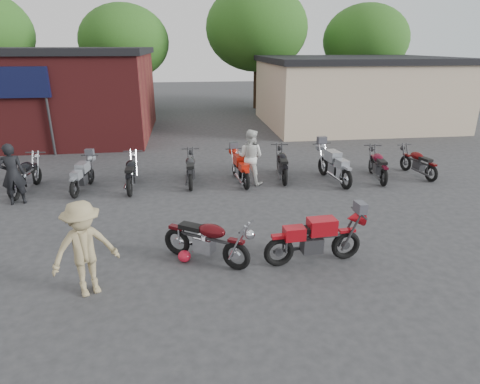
{
  "coord_description": "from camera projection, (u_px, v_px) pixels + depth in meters",
  "views": [
    {
      "loc": [
        -1.12,
        -7.5,
        4.4
      ],
      "look_at": [
        0.14,
        1.92,
        0.9
      ],
      "focal_mm": 30.0,
      "sensor_mm": 36.0,
      "label": 1
    }
  ],
  "objects": [
    {
      "name": "row_bike_7",
      "position": [
        378.0,
        164.0,
        13.76
      ],
      "size": [
        0.96,
        2.01,
        1.12
      ],
      "primitive_type": null,
      "rotation": [
        0.0,
        0.0,
        1.4
      ],
      "color": "#590B1C",
      "rests_on": "ground"
    },
    {
      "name": "row_bike_1",
      "position": [
        82.0,
        174.0,
        12.72
      ],
      "size": [
        0.85,
        1.89,
        1.06
      ],
      "primitive_type": null,
      "rotation": [
        0.0,
        0.0,
        1.43
      ],
      "color": "gray",
      "rests_on": "ground"
    },
    {
      "name": "sportbike",
      "position": [
        316.0,
        237.0,
        8.43
      ],
      "size": [
        2.12,
        0.83,
        1.2
      ],
      "primitive_type": null,
      "rotation": [
        0.0,
        0.0,
        0.07
      ],
      "color": "#A60D16",
      "rests_on": "ground"
    },
    {
      "name": "tree_3",
      "position": [
        364.0,
        53.0,
        29.28
      ],
      "size": [
        6.08,
        6.08,
        7.6
      ],
      "primitive_type": null,
      "color": "#244813",
      "rests_on": "ground"
    },
    {
      "name": "row_bike_6",
      "position": [
        334.0,
        164.0,
        13.51
      ],
      "size": [
        1.02,
        2.23,
        1.25
      ],
      "primitive_type": null,
      "rotation": [
        0.0,
        0.0,
        1.72
      ],
      "color": "#8F949C",
      "rests_on": "ground"
    },
    {
      "name": "stucco_building",
      "position": [
        354.0,
        94.0,
        23.04
      ],
      "size": [
        10.0,
        8.0,
        3.5
      ],
      "primitive_type": "cube",
      "color": "#C4A78C",
      "rests_on": "ground"
    },
    {
      "name": "tree_1",
      "position": [
        126.0,
        56.0,
        27.19
      ],
      "size": [
        5.92,
        5.92,
        7.4
      ],
      "primitive_type": null,
      "color": "#244813",
      "rests_on": "ground"
    },
    {
      "name": "person_light",
      "position": [
        250.0,
        157.0,
        13.23
      ],
      "size": [
        1.12,
        1.05,
        1.83
      ],
      "primitive_type": "imported",
      "rotation": [
        0.0,
        0.0,
        2.6
      ],
      "color": "silver",
      "rests_on": "ground"
    },
    {
      "name": "vintage_motorcycle",
      "position": [
        207.0,
        238.0,
        8.43
      ],
      "size": [
        2.04,
        1.65,
        1.16
      ],
      "primitive_type": null,
      "rotation": [
        0.0,
        0.0,
        -0.58
      ],
      "color": "#48090D",
      "rests_on": "ground"
    },
    {
      "name": "row_bike_3",
      "position": [
        191.0,
        168.0,
        13.34
      ],
      "size": [
        0.69,
        1.93,
        1.11
      ],
      "primitive_type": null,
      "rotation": [
        0.0,
        0.0,
        1.54
      ],
      "color": "black",
      "rests_on": "ground"
    },
    {
      "name": "tree_2",
      "position": [
        256.0,
        45.0,
        28.07
      ],
      "size": [
        7.04,
        7.04,
        8.8
      ],
      "primitive_type": null,
      "color": "#244813",
      "rests_on": "ground"
    },
    {
      "name": "row_bike_2",
      "position": [
        131.0,
        171.0,
        12.87
      ],
      "size": [
        0.68,
        2.0,
        1.15
      ],
      "primitive_type": null,
      "rotation": [
        0.0,
        0.0,
        1.58
      ],
      "color": "black",
      "rests_on": "ground"
    },
    {
      "name": "row_bike_5",
      "position": [
        282.0,
        163.0,
        13.8
      ],
      "size": [
        0.85,
        2.02,
        1.14
      ],
      "primitive_type": null,
      "rotation": [
        0.0,
        0.0,
        1.47
      ],
      "color": "black",
      "rests_on": "ground"
    },
    {
      "name": "person_tan",
      "position": [
        85.0,
        249.0,
        7.25
      ],
      "size": [
        1.37,
        1.14,
        1.85
      ],
      "primitive_type": "imported",
      "rotation": [
        0.0,
        0.0,
        0.46
      ],
      "color": "#9B895F",
      "rests_on": "ground"
    },
    {
      "name": "ground",
      "position": [
        245.0,
        262.0,
        8.63
      ],
      "size": [
        90.0,
        90.0,
        0.0
      ],
      "primitive_type": "plane",
      "color": "#2F2F32"
    },
    {
      "name": "row_bike_0",
      "position": [
        25.0,
        174.0,
        12.57
      ],
      "size": [
        0.87,
        2.09,
        1.18
      ],
      "primitive_type": null,
      "rotation": [
        0.0,
        0.0,
        1.47
      ],
      "color": "black",
      "rests_on": "ground"
    },
    {
      "name": "helmet",
      "position": [
        184.0,
        256.0,
        8.61
      ],
      "size": [
        0.34,
        0.34,
        0.26
      ],
      "primitive_type": "ellipsoid",
      "rotation": [
        0.0,
        0.0,
        0.26
      ],
      "color": "#B71327",
      "rests_on": "ground"
    },
    {
      "name": "row_bike_8",
      "position": [
        418.0,
        161.0,
        14.15
      ],
      "size": [
        0.88,
        1.9,
        1.06
      ],
      "primitive_type": null,
      "rotation": [
        0.0,
        0.0,
        1.72
      ],
      "color": "#520A0B",
      "rests_on": "ground"
    },
    {
      "name": "brick_building",
      "position": [
        25.0,
        96.0,
        19.84
      ],
      "size": [
        12.0,
        8.0,
        4.0
      ],
      "primitive_type": "cube",
      "color": "maroon",
      "rests_on": "ground"
    },
    {
      "name": "person_dark",
      "position": [
        13.0,
        174.0,
        11.5
      ],
      "size": [
        0.75,
        0.59,
        1.81
      ],
      "primitive_type": "imported",
      "rotation": [
        0.0,
        0.0,
        3.41
      ],
      "color": "black",
      "rests_on": "ground"
    },
    {
      "name": "row_bike_4",
      "position": [
        240.0,
        167.0,
        13.42
      ],
      "size": [
        0.86,
        1.96,
        1.1
      ],
      "primitive_type": null,
      "rotation": [
        0.0,
        0.0,
        1.7
      ],
      "color": "red",
      "rests_on": "ground"
    }
  ]
}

